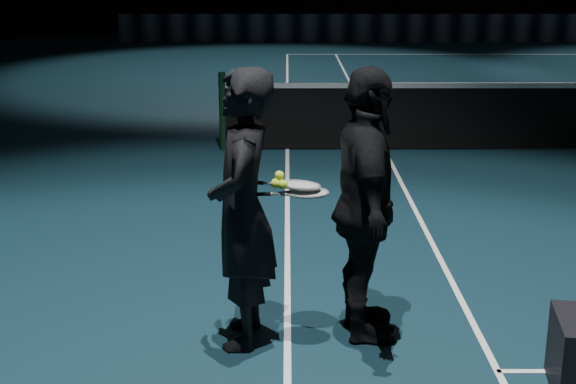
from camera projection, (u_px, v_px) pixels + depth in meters
name	position (u px, v px, depth m)	size (l,w,h in m)	color
net_post_left	(223.00, 111.00, 11.25)	(0.10, 0.10, 1.10)	black
sponsor_backdrop	(455.00, 28.00, 26.16)	(22.00, 0.15, 0.90)	black
player_a	(242.00, 210.00, 5.43)	(0.71, 0.46, 1.93)	black
player_b	(366.00, 207.00, 5.51)	(1.13, 0.47, 1.93)	black
racket_lower	(308.00, 193.00, 5.45)	(0.68, 0.22, 0.03)	black
racket_upper	(300.00, 185.00, 5.47)	(0.68, 0.22, 0.03)	black
tennis_balls	(279.00, 181.00, 5.41)	(0.12, 0.10, 0.12)	yellow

